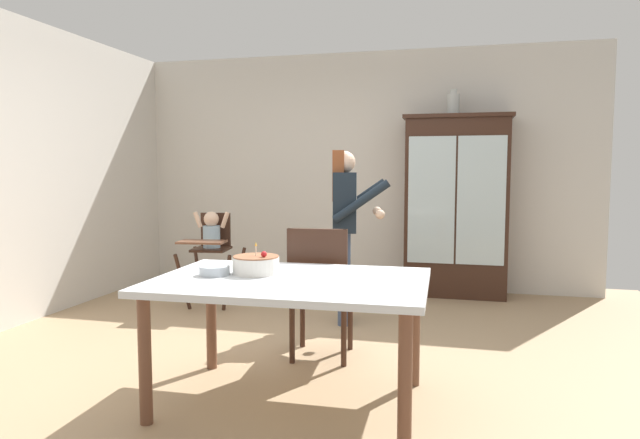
{
  "coord_description": "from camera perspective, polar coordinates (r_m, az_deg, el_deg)",
  "views": [
    {
      "loc": [
        1.11,
        -3.76,
        1.36
      ],
      "look_at": [
        0.0,
        0.7,
        0.95
      ],
      "focal_mm": 31.18,
      "sensor_mm": 36.0,
      "label": 1
    }
  ],
  "objects": [
    {
      "name": "serving_bowl",
      "position": [
        3.36,
        -10.77,
        -5.17
      ],
      "size": [
        0.18,
        0.18,
        0.05
      ],
      "primitive_type": "cylinder",
      "color": "#B2BCC6",
      "rests_on": "dining_table"
    },
    {
      "name": "wall_back",
      "position": [
        6.49,
        4.1,
        5.0
      ],
      "size": [
        5.32,
        0.06,
        2.7
      ],
      "primitive_type": "cube",
      "color": "beige",
      "rests_on": "ground_plane"
    },
    {
      "name": "adult_person",
      "position": [
        4.88,
        2.6,
        0.49
      ],
      "size": [
        0.58,
        0.56,
        1.53
      ],
      "rotation": [
        0.0,
        0.0,
        1.78
      ],
      "color": "#3D4C6B",
      "rests_on": "ground_plane"
    },
    {
      "name": "high_chair_with_toddler",
      "position": [
        5.65,
        -11.1,
        -2.18
      ],
      "size": [
        0.64,
        0.73,
        0.95
      ],
      "rotation": [
        0.0,
        0.0,
        0.12
      ],
      "color": "#382116",
      "rests_on": "ground_plane"
    },
    {
      "name": "dining_table",
      "position": [
        3.23,
        -3.02,
        -7.51
      ],
      "size": [
        1.58,
        1.08,
        0.74
      ],
      "color": "silver",
      "rests_on": "ground_plane"
    },
    {
      "name": "ground_plane",
      "position": [
        4.15,
        -2.45,
        -14.02
      ],
      "size": [
        6.24,
        6.24,
        0.0
      ],
      "primitive_type": "plane",
      "color": "tan"
    },
    {
      "name": "birthday_cake",
      "position": [
        3.37,
        -6.58,
        -4.63
      ],
      "size": [
        0.28,
        0.28,
        0.19
      ],
      "color": "white",
      "rests_on": "dining_table"
    },
    {
      "name": "ceramic_vase",
      "position": [
        6.17,
        13.52,
        11.46
      ],
      "size": [
        0.13,
        0.13,
        0.27
      ],
      "color": "#B2B7B2",
      "rests_on": "china_cabinet"
    },
    {
      "name": "dining_chair_far_side",
      "position": [
        3.95,
        -0.04,
        -6.65
      ],
      "size": [
        0.47,
        0.47,
        0.96
      ],
      "rotation": [
        0.0,
        0.0,
        3.21
      ],
      "color": "#382116",
      "rests_on": "ground_plane"
    },
    {
      "name": "china_cabinet",
      "position": [
        6.14,
        13.77,
        1.37
      ],
      "size": [
        1.12,
        0.48,
        1.94
      ],
      "color": "#382116",
      "rests_on": "ground_plane"
    }
  ]
}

